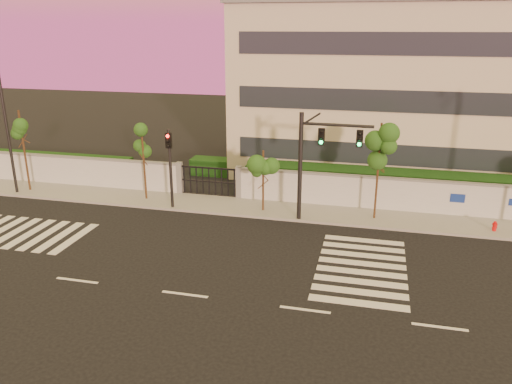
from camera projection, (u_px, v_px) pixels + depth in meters
The scene contains 14 objects.
ground at pixel (185, 294), 20.60m from camera, with size 120.00×120.00×0.00m, color black.
sidewalk at pixel (248, 207), 30.26m from camera, with size 60.00×3.00×0.15m, color gray.
perimeter_wall at pixel (256, 185), 31.30m from camera, with size 60.00×0.36×2.20m.
hedge_row at pixel (281, 177), 33.67m from camera, with size 41.00×4.25×1.80m.
institutional_building at pixel (404, 88), 36.90m from camera, with size 24.40×12.40×12.25m.
road_markings at pixel (183, 252), 24.42m from camera, with size 57.00×7.62×0.02m.
street_tree_b at pixel (22, 132), 32.10m from camera, with size 1.63×1.30×5.46m.
street_tree_c at pixel (143, 146), 30.55m from camera, with size 1.50×1.19×4.82m.
street_tree_d at pixel (264, 167), 28.80m from camera, with size 1.40×1.12×3.78m.
street_tree_e at pixel (380, 150), 27.16m from camera, with size 1.51×1.20×5.60m.
traffic_signal_main at pixel (315, 155), 26.94m from camera, with size 3.92×0.40×6.20m.
traffic_signal_secondary at pixel (170, 159), 29.17m from camera, with size 0.38×0.36×4.91m.
streetlight_west at pixel (5, 127), 31.29m from camera, with size 0.50×2.01×8.34m.
fire_hydrant at pixel (494, 227), 26.57m from camera, with size 0.27×0.26×0.69m.
Camera 1 is at (7.15, -16.99, 10.55)m, focal length 35.00 mm.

